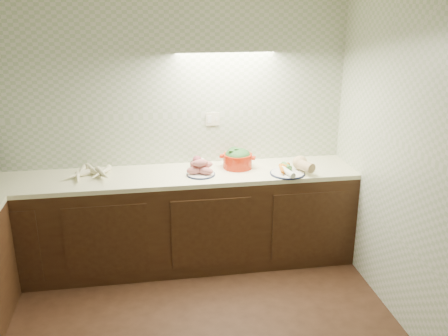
{
  "coord_description": "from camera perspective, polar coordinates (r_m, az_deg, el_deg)",
  "views": [
    {
      "loc": [
        -0.07,
        -2.71,
        2.43
      ],
      "look_at": [
        0.57,
        1.25,
        1.02
      ],
      "focal_mm": 40.0,
      "sensor_mm": 36.0,
      "label": 1
    }
  ],
  "objects": [
    {
      "name": "dutch_oven",
      "position": [
        4.6,
        1.56,
        1.1
      ],
      "size": [
        0.35,
        0.35,
        0.19
      ],
      "rotation": [
        0.0,
        0.0,
        -0.37
      ],
      "color": "#AE2008",
      "rests_on": "counter"
    },
    {
      "name": "parsnip_pile",
      "position": [
        4.51,
        -14.53,
        -0.63
      ],
      "size": [
        0.4,
        0.44,
        0.09
      ],
      "color": "beige",
      "rests_on": "counter"
    },
    {
      "name": "veg_plate",
      "position": [
        4.53,
        7.91,
        0.13
      ],
      "size": [
        0.4,
        0.39,
        0.14
      ],
      "rotation": [
        0.0,
        0.0,
        0.29
      ],
      "color": "#101738",
      "rests_on": "counter"
    },
    {
      "name": "room",
      "position": [
        2.83,
        -7.38,
        2.74
      ],
      "size": [
        3.6,
        3.6,
        2.6
      ],
      "color": "black",
      "rests_on": "ground"
    },
    {
      "name": "counter",
      "position": [
        3.98,
        -17.09,
        -11.46
      ],
      "size": [
        3.6,
        3.6,
        0.9
      ],
      "color": "black",
      "rests_on": "ground"
    },
    {
      "name": "sweet_potato_plate",
      "position": [
        4.43,
        -2.69,
        -0.13
      ],
      "size": [
        0.26,
        0.26,
        0.15
      ],
      "rotation": [
        0.0,
        0.0,
        -0.21
      ],
      "color": "#101738",
      "rests_on": "counter"
    },
    {
      "name": "onion_bowl",
      "position": [
        4.6,
        -2.92,
        0.51
      ],
      "size": [
        0.16,
        0.16,
        0.12
      ],
      "color": "black",
      "rests_on": "counter"
    }
  ]
}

